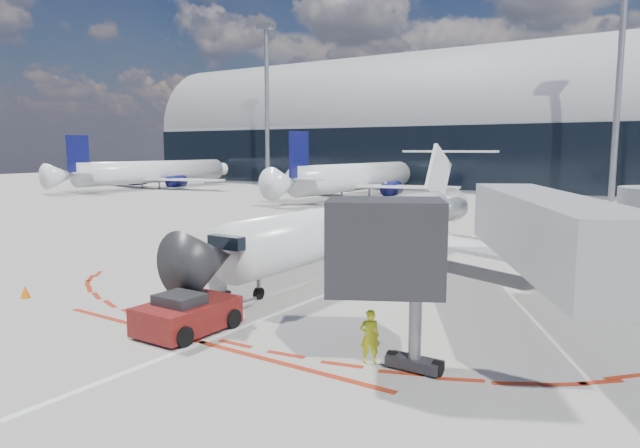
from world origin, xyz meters
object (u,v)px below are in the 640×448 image
Objects in this scene: pushback_tug at (187,314)px; ramp_worker at (370,336)px; uld_container at (204,276)px; regional_jet at (370,223)px.

ramp_worker is (6.62, 0.97, 0.19)m from pushback_tug.
pushback_tug is 2.48× the size of uld_container.
pushback_tug is at bearing -36.24° from uld_container.
pushback_tug is at bearing -30.84° from ramp_worker.
regional_jet is at bearing 93.03° from uld_container.
pushback_tug is (0.68, -14.31, -1.59)m from regional_jet.
uld_container is (-9.63, 2.85, 0.04)m from ramp_worker.
regional_jet reaches higher than uld_container.
uld_container is at bearing -55.68° from ramp_worker.
ramp_worker is (7.30, -13.34, -1.40)m from regional_jet.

